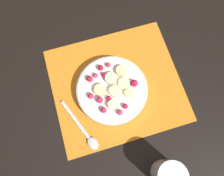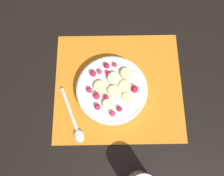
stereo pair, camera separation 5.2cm
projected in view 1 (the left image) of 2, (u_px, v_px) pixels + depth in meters
name	position (u px, v px, depth m)	size (l,w,h in m)	color
ground_plane	(116.00, 85.00, 0.70)	(3.00, 3.00, 0.00)	black
placemat	(116.00, 85.00, 0.70)	(0.40, 0.36, 0.01)	orange
fruit_bowl	(112.00, 90.00, 0.67)	(0.22, 0.22, 0.05)	silver
spoon	(86.00, 135.00, 0.65)	(0.08, 0.17, 0.01)	silver
drinking_glass	(168.00, 175.00, 0.57)	(0.08, 0.08, 0.11)	white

